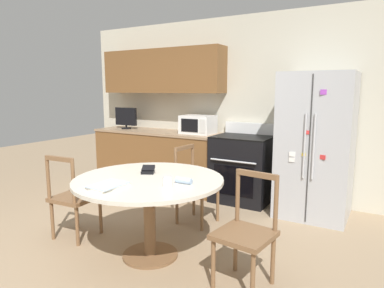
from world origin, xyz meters
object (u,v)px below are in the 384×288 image
dining_chair_right (246,233)px  wallet (148,170)px  candle_glass (168,182)px  refrigerator (316,145)px  dining_chair_left (74,198)px  dining_chair_far (196,186)px  oven_range (243,168)px  countertop_tv (126,117)px  microwave (198,125)px

dining_chair_right → wallet: 1.14m
dining_chair_right → candle_glass: (-0.65, -0.14, 0.36)m
refrigerator → candle_glass: size_ratio=19.94×
dining_chair_left → wallet: (0.82, 0.21, 0.35)m
refrigerator → dining_chair_left: bearing=-136.1°
dining_chair_right → dining_chair_left: bearing=9.3°
dining_chair_right → dining_chair_far: same height
oven_range → countertop_tv: bearing=179.9°
microwave → refrigerator: bearing=-4.2°
dining_chair_left → countertop_tv: bearing=112.9°
refrigerator → countertop_tv: refrigerator is taller
oven_range → countertop_tv: 2.19m
microwave → dining_chair_right: size_ratio=0.53×
dining_chair_far → refrigerator: bearing=134.4°
dining_chair_left → oven_range: bearing=58.3°
microwave → candle_glass: (0.92, -2.17, -0.24)m
dining_chair_far → candle_glass: size_ratio=10.23×
dining_chair_far → candle_glass: 1.20m
oven_range → dining_chair_far: bearing=-99.7°
dining_chair_right → candle_glass: bearing=19.7°
oven_range → dining_chair_left: 2.30m
dining_chair_far → wallet: bearing=-1.0°
refrigerator → microwave: refrigerator is taller
dining_chair_far → wallet: dining_chair_far is taller
countertop_tv → candle_glass: countertop_tv is taller
countertop_tv → dining_chair_right: bearing=-34.0°
oven_range → dining_chair_right: oven_range is taller
wallet → dining_chair_left: bearing=-165.3°
dining_chair_left → dining_chair_right: bearing=-2.0°
microwave → dining_chair_far: 1.37m
countertop_tv → microwave: bearing=2.3°
countertop_tv → dining_chair_left: 2.38m
candle_glass → wallet: (-0.42, 0.29, -0.01)m
countertop_tv → dining_chair_right: size_ratio=0.47×
oven_range → microwave: bearing=175.5°
refrigerator → microwave: size_ratio=3.65×
oven_range → dining_chair_right: 2.13m
microwave → dining_chair_right: 2.63m
countertop_tv → dining_chair_far: 2.28m
refrigerator → dining_chair_far: refrigerator is taller
oven_range → candle_glass: bearing=-85.3°
microwave → countertop_tv: countertop_tv is taller
refrigerator → candle_glass: 2.20m
refrigerator → dining_chair_right: size_ratio=1.95×
countertop_tv → candle_glass: size_ratio=4.79×
dining_chair_right → wallet: bearing=-0.6°
microwave → dining_chair_far: size_ratio=0.53×
refrigerator → candle_glass: refrigerator is taller
microwave → wallet: microwave is taller
countertop_tv → candle_glass: bearing=-42.9°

